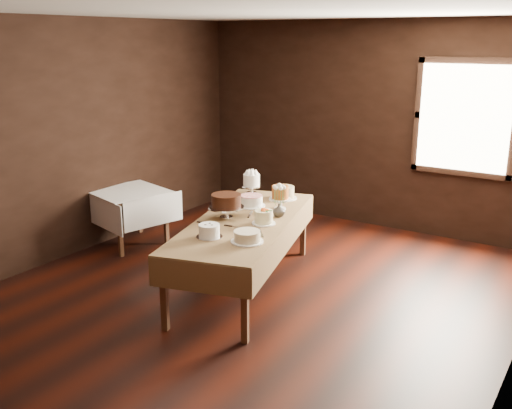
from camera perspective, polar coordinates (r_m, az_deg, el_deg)
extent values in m
cube|color=black|center=(5.98, -1.05, -9.23)|extent=(5.00, 6.00, 0.01)
cube|color=beige|center=(5.41, -1.21, 18.65)|extent=(5.00, 6.00, 0.01)
cube|color=black|center=(8.15, 10.83, 7.66)|extent=(5.00, 0.02, 2.80)
cube|color=black|center=(7.21, -17.95, 6.08)|extent=(0.02, 6.00, 2.80)
cube|color=#FFEABF|center=(7.68, 19.82, 8.00)|extent=(1.10, 0.05, 1.30)
cube|color=#482918|center=(5.31, -9.01, -8.86)|extent=(0.07, 0.07, 0.67)
cube|color=#482918|center=(7.23, -1.24, -1.80)|extent=(0.07, 0.07, 0.67)
cube|color=#482918|center=(5.04, -1.10, -10.06)|extent=(0.07, 0.07, 0.67)
cube|color=#482918|center=(7.04, 4.65, -2.36)|extent=(0.07, 0.07, 0.67)
cube|color=#482918|center=(5.99, -1.20, -1.84)|extent=(1.47, 2.49, 0.04)
cube|color=olive|center=(5.99, -1.21, -1.61)|extent=(1.55, 2.57, 0.01)
cube|color=#482918|center=(7.70, -15.60, -1.36)|extent=(0.06, 0.06, 0.65)
cube|color=#482918|center=(8.00, -11.42, -0.43)|extent=(0.06, 0.06, 0.65)
cube|color=#482918|center=(7.15, -13.22, -2.55)|extent=(0.06, 0.06, 0.65)
cube|color=#482918|center=(7.46, -8.83, -1.50)|extent=(0.06, 0.06, 0.65)
cube|color=#482918|center=(7.48, -12.43, 1.09)|extent=(0.93, 0.93, 0.04)
cube|color=white|center=(7.47, -12.44, 1.28)|extent=(1.02, 1.02, 0.01)
cylinder|color=silver|center=(6.98, -0.44, 1.52)|extent=(0.24, 0.24, 0.11)
cylinder|color=white|center=(6.95, -0.44, 2.53)|extent=(0.23, 0.23, 0.14)
cylinder|color=white|center=(6.79, 2.74, 0.64)|extent=(0.31, 0.31, 0.01)
cylinder|color=beige|center=(6.77, 2.74, 1.23)|extent=(0.27, 0.27, 0.13)
cylinder|color=white|center=(6.48, -0.47, -0.11)|extent=(0.31, 0.31, 0.01)
cylinder|color=white|center=(6.46, -0.47, 0.38)|extent=(0.27, 0.27, 0.10)
cylinder|color=white|center=(6.34, 2.38, 0.10)|extent=(0.24, 0.24, 0.14)
cylinder|color=#B15619|center=(6.30, 2.39, 1.32)|extent=(0.23, 0.23, 0.14)
cylinder|color=silver|center=(6.04, -2.93, -0.72)|extent=(0.37, 0.37, 0.14)
cylinder|color=#33150A|center=(6.01, -2.95, 0.51)|extent=(0.33, 0.33, 0.13)
cylinder|color=white|center=(5.87, 0.76, -1.86)|extent=(0.24, 0.24, 0.01)
cylinder|color=#F2ECB5|center=(5.85, 0.76, -1.20)|extent=(0.26, 0.26, 0.13)
cylinder|color=silver|center=(5.49, -4.61, -3.20)|extent=(0.25, 0.25, 0.01)
cylinder|color=white|center=(5.47, -4.62, -2.57)|extent=(0.28, 0.28, 0.12)
cylinder|color=white|center=(5.36, -0.88, -3.65)|extent=(0.30, 0.30, 0.01)
cylinder|color=beige|center=(5.34, -0.88, -3.11)|extent=(0.28, 0.28, 0.09)
cube|color=silver|center=(5.75, -1.66, -2.26)|extent=(0.24, 0.07, 0.01)
cube|color=silver|center=(5.54, 0.56, -3.00)|extent=(0.18, 0.20, 0.01)
cube|color=silver|center=(6.21, -0.51, -0.85)|extent=(0.12, 0.23, 0.01)
cube|color=silver|center=(6.12, 1.85, -1.12)|extent=(0.15, 0.22, 0.01)
cube|color=silver|center=(5.86, -4.44, -1.94)|extent=(0.24, 0.05, 0.01)
imported|color=#2D2823|center=(6.09, 2.27, -0.57)|extent=(0.13, 0.13, 0.14)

